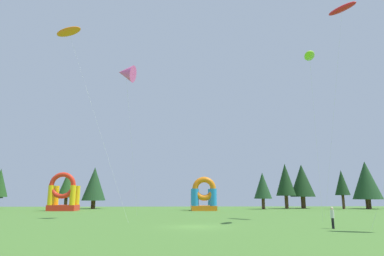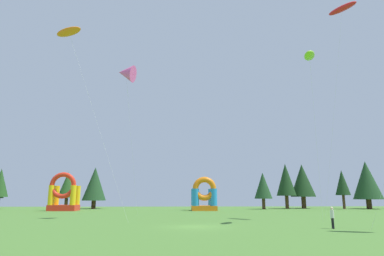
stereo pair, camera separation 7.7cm
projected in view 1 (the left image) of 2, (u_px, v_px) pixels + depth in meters
name	position (u px, v px, depth m)	size (l,w,h in m)	color
ground_plane	(196.00, 227.00, 28.16)	(120.00, 120.00, 0.00)	#47752D
kite_orange_parafoil	(69.00, 32.00, 38.93)	(9.58, 3.30, 21.84)	orange
kite_red_parafoil	(342.00, 9.00, 41.37)	(4.36, 4.95, 25.67)	red
kite_pink_delta	(126.00, 73.00, 41.76)	(2.66, 7.02, 18.67)	#EA599E
kite_lime_parafoil	(309.00, 56.00, 34.29)	(2.39, 4.21, 17.08)	#8CD826
person_left_edge	(332.00, 216.00, 26.65)	(0.31, 0.31, 1.67)	black
inflatable_blue_arch	(204.00, 198.00, 61.78)	(4.51, 4.97, 6.02)	orange
inflatable_red_slide	(63.00, 196.00, 60.48)	(4.84, 3.64, 6.76)	red
tree_row_2	(0.00, 183.00, 68.64)	(3.35, 3.35, 8.11)	#4C331E
tree_row_3	(67.00, 185.00, 72.44)	(3.76, 3.76, 7.66)	#4C331E
tree_row_4	(94.00, 184.00, 71.64)	(4.92, 4.92, 8.66)	#4C331E
tree_row_5	(263.00, 186.00, 69.09)	(3.61, 3.61, 7.35)	#4C331E
tree_row_6	(285.00, 180.00, 72.31)	(4.12, 4.12, 9.47)	#4C331E
tree_row_7	(302.00, 181.00, 74.07)	(5.30, 5.30, 9.50)	#4C331E
tree_row_8	(342.00, 183.00, 69.89)	(2.96, 2.96, 7.92)	#4C331E
tree_row_9	(366.00, 180.00, 70.93)	(5.89, 5.89, 9.82)	#4C331E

